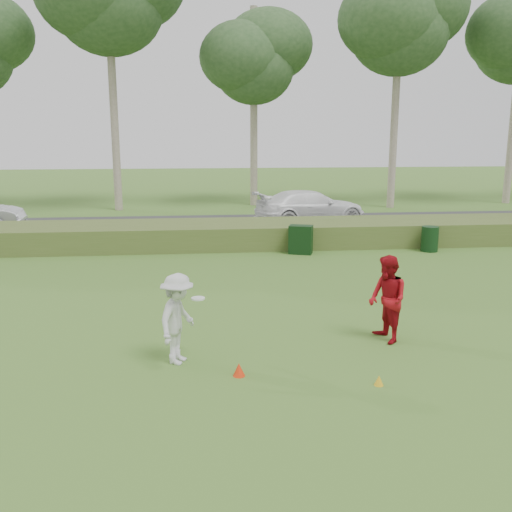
{
  "coord_description": "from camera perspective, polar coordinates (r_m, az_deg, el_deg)",
  "views": [
    {
      "loc": [
        -1.5,
        -10.41,
        4.49
      ],
      "look_at": [
        0.0,
        4.0,
        1.3
      ],
      "focal_mm": 40.0,
      "sensor_mm": 36.0,
      "label": 1
    }
  ],
  "objects": [
    {
      "name": "reed_strip",
      "position": [
        22.82,
        -2.08,
        2.22
      ],
      "size": [
        80.0,
        3.0,
        0.9
      ],
      "primitive_type": "cube",
      "color": "#455C24",
      "rests_on": "ground"
    },
    {
      "name": "player_red",
      "position": [
        12.6,
        13.01,
        -4.24
      ],
      "size": [
        0.88,
        1.04,
        1.9
      ],
      "primitive_type": "imported",
      "rotation": [
        0.0,
        0.0,
        -1.38
      ],
      "color": "#9F0D16",
      "rests_on": "ground"
    },
    {
      "name": "park_road",
      "position": [
        27.81,
        -2.78,
        3.18
      ],
      "size": [
        80.0,
        6.0,
        0.06
      ],
      "primitive_type": "cube",
      "color": "#2D2D2D",
      "rests_on": "ground"
    },
    {
      "name": "car_right",
      "position": [
        28.08,
        5.48,
        4.93
      ],
      "size": [
        5.83,
        3.37,
        1.59
      ],
      "primitive_type": "imported",
      "rotation": [
        0.0,
        0.0,
        1.79
      ],
      "color": "white",
      "rests_on": "park_road"
    },
    {
      "name": "tree_4",
      "position": [
        35.32,
        -0.22,
        19.1
      ],
      "size": [
        6.24,
        6.24,
        11.5
      ],
      "color": "gray",
      "rests_on": "ground"
    },
    {
      "name": "utility_cabinet",
      "position": [
        21.25,
        4.49,
        1.65
      ],
      "size": [
        0.98,
        0.78,
        1.06
      ],
      "primitive_type": "cube",
      "rotation": [
        0.0,
        0.0,
        -0.33
      ],
      "color": "black",
      "rests_on": "ground"
    },
    {
      "name": "trash_bin",
      "position": [
        22.59,
        16.98,
        1.65
      ],
      "size": [
        0.71,
        0.71,
        0.95
      ],
      "primitive_type": "cylinder",
      "rotation": [
        0.0,
        0.0,
        0.12
      ],
      "color": "black",
      "rests_on": "ground"
    },
    {
      "name": "cone_yellow",
      "position": [
        10.73,
        12.19,
        -12.06
      ],
      "size": [
        0.17,
        0.17,
        0.19
      ],
      "primitive_type": "cone",
      "color": "gold",
      "rests_on": "ground"
    },
    {
      "name": "ground",
      "position": [
        11.43,
        2.11,
        -10.72
      ],
      "size": [
        120.0,
        120.0,
        0.0
      ],
      "primitive_type": "plane",
      "color": "#3B6A23",
      "rests_on": "ground"
    },
    {
      "name": "tree_5",
      "position": [
        35.37,
        14.16,
        21.81
      ],
      "size": [
        7.28,
        7.28,
        14.0
      ],
      "color": "gray",
      "rests_on": "ground"
    },
    {
      "name": "cone_orange",
      "position": [
        10.86,
        -1.72,
        -11.29
      ],
      "size": [
        0.23,
        0.23,
        0.25
      ],
      "primitive_type": "cone",
      "color": "red",
      "rests_on": "ground"
    },
    {
      "name": "player_white",
      "position": [
        11.28,
        -7.82,
        -6.24
      ],
      "size": [
        1.09,
        1.34,
        1.81
      ],
      "rotation": [
        0.0,
        0.0,
        1.15
      ],
      "color": "silver",
      "rests_on": "ground"
    }
  ]
}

